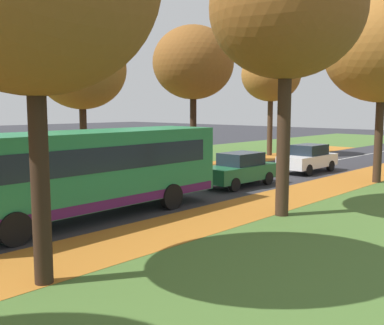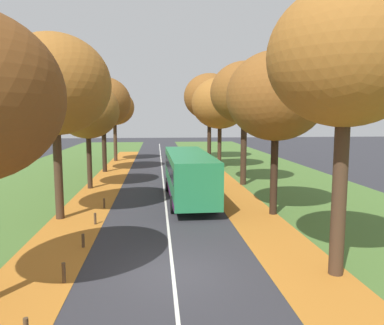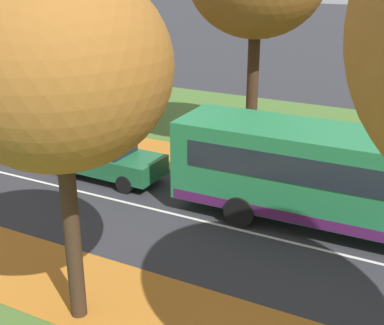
{
  "view_description": "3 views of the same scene",
  "coord_description": "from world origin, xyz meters",
  "views": [
    {
      "loc": [
        14.5,
        2.65,
        3.78
      ],
      "look_at": [
        0.88,
        17.1,
        1.34
      ],
      "focal_mm": 42.0,
      "sensor_mm": 36.0,
      "label": 1
    },
    {
      "loc": [
        -0.5,
        -12.16,
        5.32
      ],
      "look_at": [
        1.74,
        11.52,
        2.35
      ],
      "focal_mm": 35.0,
      "sensor_mm": 36.0,
      "label": 2
    },
    {
      "loc": [
        -13.27,
        8.6,
        7.73
      ],
      "look_at": [
        0.94,
        16.04,
        1.47
      ],
      "focal_mm": 50.0,
      "sensor_mm": 36.0,
      "label": 3
    }
  ],
  "objects": [
    {
      "name": "leaf_litter_left",
      "position": [
        -4.6,
        14.0,
        0.01
      ],
      "size": [
        2.8,
        60.0,
        0.0
      ],
      "primitive_type": "cube",
      "color": "#B26B23",
      "rests_on": "grass_verge_left"
    },
    {
      "name": "car_green_lead",
      "position": [
        1.45,
        19.83,
        0.81
      ],
      "size": [
        1.85,
        4.23,
        1.62
      ],
      "color": "#1E6038",
      "rests_on": "ground"
    },
    {
      "name": "bus",
      "position": [
        1.5,
        11.2,
        1.7
      ],
      "size": [
        2.8,
        10.44,
        2.98
      ],
      "color": "#237A47",
      "rests_on": "ground"
    },
    {
      "name": "leaf_litter_right",
      "position": [
        4.6,
        14.0,
        0.01
      ],
      "size": [
        2.8,
        60.0,
        0.0
      ],
      "primitive_type": "cube",
      "color": "#B26B23",
      "rests_on": "grass_verge_right"
    },
    {
      "name": "grass_verge_right",
      "position": [
        9.2,
        20.0,
        0.0
      ],
      "size": [
        12.0,
        90.0,
        0.01
      ],
      "primitive_type": "cube",
      "color": "#476B2D",
      "rests_on": "ground"
    },
    {
      "name": "tree_left_mid",
      "position": [
        -5.44,
        15.63,
        5.7
      ],
      "size": [
        4.54,
        4.54,
        7.77
      ],
      "color": "#382619",
      "rests_on": "ground"
    },
    {
      "name": "road_centre_line",
      "position": [
        0.0,
        20.0,
        0.0
      ],
      "size": [
        0.12,
        80.0,
        0.01
      ],
      "primitive_type": "cube",
      "color": "silver",
      "rests_on": "ground"
    }
  ]
}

